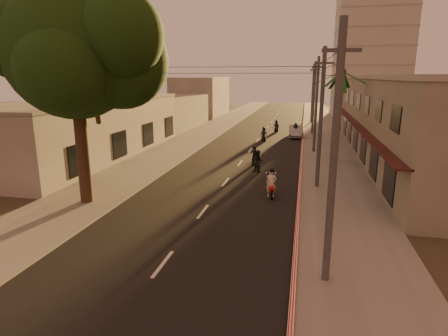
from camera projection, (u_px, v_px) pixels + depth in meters
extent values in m
plane|color=#383023|center=(192.00, 226.00, 18.55)|extent=(160.00, 160.00, 0.00)
cube|color=black|center=(250.00, 150.00, 37.53)|extent=(10.00, 140.00, 0.02)
cube|color=slate|center=(327.00, 153.00, 35.99)|extent=(5.00, 140.00, 0.12)
cube|color=slate|center=(179.00, 147.00, 39.05)|extent=(5.00, 140.00, 0.12)
cube|color=red|center=(301.00, 162.00, 31.72)|extent=(0.20, 60.00, 0.20)
cube|color=gray|center=(410.00, 121.00, 31.94)|extent=(8.00, 34.00, 7.00)
cube|color=#ADA69C|center=(415.00, 77.00, 31.07)|extent=(8.20, 34.20, 0.30)
cube|color=#3D1918|center=(357.00, 124.00, 32.91)|extent=(0.80, 34.00, 0.12)
cube|color=#ADA69C|center=(89.00, 129.00, 34.09)|extent=(8.00, 24.00, 5.00)
cube|color=gray|center=(87.00, 100.00, 33.47)|extent=(8.20, 24.20, 0.20)
cube|color=#B7B5B2|center=(372.00, 36.00, 65.10)|extent=(12.00, 12.00, 28.00)
cylinder|color=black|center=(83.00, 153.00, 21.15)|extent=(0.70, 0.70, 6.00)
cylinder|color=black|center=(95.00, 99.00, 20.65)|extent=(1.22, 2.17, 3.04)
cylinder|color=black|center=(64.00, 95.00, 20.23)|extent=(1.31, 1.49, 2.73)
sphere|color=black|center=(73.00, 51.00, 19.84)|extent=(7.20, 7.20, 7.20)
sphere|color=black|center=(121.00, 61.00, 20.46)|extent=(5.20, 5.20, 5.20)
sphere|color=black|center=(54.00, 58.00, 21.04)|extent=(4.80, 4.80, 4.80)
sphere|color=black|center=(64.00, 68.00, 18.22)|extent=(4.60, 4.60, 4.60)
sphere|color=black|center=(120.00, 35.00, 18.59)|extent=(4.40, 4.40, 4.40)
sphere|color=black|center=(16.00, 40.00, 19.07)|extent=(4.00, 4.00, 4.00)
sphere|color=black|center=(115.00, 34.00, 21.61)|extent=(4.40, 4.40, 4.40)
cylinder|color=black|center=(339.00, 118.00, 31.19)|extent=(0.32, 0.32, 7.60)
sphere|color=black|center=(342.00, 71.00, 30.29)|extent=(0.60, 0.60, 0.60)
cylinder|color=#38383A|center=(334.00, 160.00, 12.41)|extent=(0.26, 0.26, 9.00)
cube|color=#38383A|center=(342.00, 50.00, 11.57)|extent=(1.20, 0.12, 0.12)
cylinder|color=#38383A|center=(321.00, 120.00, 23.80)|extent=(0.26, 0.26, 9.00)
cube|color=#38383A|center=(324.00, 63.00, 22.96)|extent=(1.20, 0.12, 0.12)
cylinder|color=#38383A|center=(316.00, 106.00, 35.19)|extent=(0.26, 0.26, 9.00)
cube|color=#38383A|center=(318.00, 67.00, 34.35)|extent=(1.20, 0.12, 0.12)
cylinder|color=#38383A|center=(314.00, 99.00, 46.58)|extent=(0.26, 0.26, 9.00)
cube|color=#38383A|center=(315.00, 70.00, 45.75)|extent=(1.20, 0.12, 0.12)
cylinder|color=#38383A|center=(312.00, 94.00, 57.98)|extent=(0.26, 0.26, 9.00)
cube|color=#38383A|center=(314.00, 71.00, 57.14)|extent=(1.20, 0.12, 0.12)
cube|color=#ADA69C|center=(364.00, 104.00, 57.69)|extent=(8.00, 14.00, 6.00)
cube|color=#ADA69C|center=(167.00, 112.00, 53.15)|extent=(8.00, 14.00, 4.40)
cube|color=#ADA69C|center=(201.00, 97.00, 69.93)|extent=(8.00, 14.00, 7.00)
cylinder|color=black|center=(270.00, 189.00, 23.65)|extent=(0.19, 0.58, 0.58)
cylinder|color=black|center=(272.00, 195.00, 22.40)|extent=(0.19, 0.58, 0.58)
cube|color=#AC140D|center=(271.00, 188.00, 22.89)|extent=(0.45, 1.16, 0.31)
cube|color=#AC140D|center=(271.00, 183.00, 23.35)|extent=(0.32, 0.15, 0.62)
cylinder|color=silver|center=(271.00, 177.00, 23.38)|extent=(0.56, 0.12, 0.04)
imported|color=silver|center=(271.00, 183.00, 22.81)|extent=(0.75, 0.60, 1.73)
sphere|color=black|center=(272.00, 170.00, 22.62)|extent=(0.31, 0.31, 0.31)
sphere|color=silver|center=(266.00, 173.00, 23.32)|extent=(0.12, 0.12, 0.12)
sphere|color=silver|center=(276.00, 173.00, 23.28)|extent=(0.12, 0.12, 0.12)
cylinder|color=black|center=(258.00, 166.00, 29.63)|extent=(0.18, 0.55, 0.54)
cylinder|color=black|center=(258.00, 170.00, 28.47)|extent=(0.18, 0.55, 0.54)
cube|color=black|center=(258.00, 165.00, 28.92)|extent=(0.42, 1.09, 0.29)
cube|color=black|center=(258.00, 162.00, 29.35)|extent=(0.30, 0.14, 0.58)
cylinder|color=silver|center=(258.00, 157.00, 29.38)|extent=(0.53, 0.12, 0.04)
imported|color=black|center=(258.00, 162.00, 28.85)|extent=(0.97, 0.84, 1.62)
sphere|color=black|center=(259.00, 152.00, 28.67)|extent=(0.29, 0.29, 0.29)
cylinder|color=black|center=(256.00, 160.00, 32.00)|extent=(0.12, 0.51, 0.51)
cylinder|color=black|center=(253.00, 163.00, 30.95)|extent=(0.12, 0.51, 0.51)
cube|color=black|center=(254.00, 158.00, 31.35)|extent=(0.32, 1.01, 0.27)
cube|color=black|center=(256.00, 156.00, 31.74)|extent=(0.28, 0.11, 0.54)
cylinder|color=silver|center=(256.00, 152.00, 31.77)|extent=(0.50, 0.07, 0.04)
imported|color=black|center=(255.00, 155.00, 31.29)|extent=(0.94, 0.49, 1.52)
sphere|color=black|center=(255.00, 147.00, 31.12)|extent=(0.27, 0.27, 0.27)
cylinder|color=black|center=(263.00, 138.00, 42.93)|extent=(0.22, 0.54, 0.54)
cylinder|color=black|center=(264.00, 140.00, 41.76)|extent=(0.22, 0.54, 0.54)
cube|color=black|center=(264.00, 137.00, 42.21)|extent=(0.51, 1.09, 0.29)
cube|color=black|center=(263.00, 135.00, 42.65)|extent=(0.30, 0.16, 0.58)
cylinder|color=silver|center=(263.00, 132.00, 42.68)|extent=(0.52, 0.16, 0.04)
imported|color=black|center=(264.00, 135.00, 42.15)|extent=(1.02, 0.88, 1.61)
sphere|color=black|center=(264.00, 128.00, 41.97)|extent=(0.29, 0.29, 0.29)
cylinder|color=black|center=(295.00, 135.00, 45.47)|extent=(0.17, 0.58, 0.57)
cylinder|color=black|center=(296.00, 136.00, 44.25)|extent=(0.17, 0.58, 0.57)
cube|color=black|center=(295.00, 133.00, 44.72)|extent=(0.42, 1.14, 0.30)
cube|color=black|center=(295.00, 131.00, 45.18)|extent=(0.32, 0.14, 0.61)
cylinder|color=silver|center=(295.00, 128.00, 45.21)|extent=(0.56, 0.11, 0.04)
imported|color=black|center=(295.00, 131.00, 44.65)|extent=(1.26, 0.91, 1.71)
sphere|color=black|center=(296.00, 124.00, 44.46)|extent=(0.30, 0.30, 0.30)
imported|color=#92949A|center=(296.00, 131.00, 45.23)|extent=(2.19, 4.71, 1.48)
cylinder|color=black|center=(277.00, 130.00, 49.83)|extent=(0.18, 0.53, 0.52)
cylinder|color=black|center=(275.00, 131.00, 48.78)|extent=(0.18, 0.53, 0.52)
cube|color=black|center=(276.00, 129.00, 49.18)|extent=(0.43, 1.06, 0.28)
cube|color=black|center=(277.00, 127.00, 49.57)|extent=(0.29, 0.14, 0.56)
cylinder|color=silver|center=(277.00, 124.00, 49.59)|extent=(0.51, 0.12, 0.04)
imported|color=black|center=(276.00, 126.00, 49.12)|extent=(0.93, 0.75, 1.57)
sphere|color=black|center=(276.00, 121.00, 48.94)|extent=(0.28, 0.28, 0.28)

